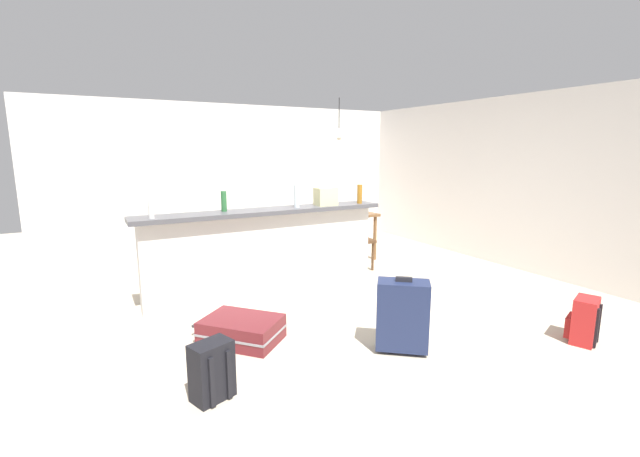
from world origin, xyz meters
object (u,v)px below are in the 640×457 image
Objects in this scene: dining_table at (337,219)px; backpack_red at (584,321)px; suitcase_upright_navy at (403,315)px; bottle_white at (151,209)px; dining_chair_near_partition at (355,233)px; bottle_green at (224,201)px; grocery_bag at (326,196)px; pendant_lamp at (339,133)px; suitcase_flat_maroon at (241,330)px; backpack_black at (211,371)px; bottle_amber at (360,194)px; bottle_clear at (297,196)px.

backpack_red is at bearing -83.84° from dining_table.
backpack_red is at bearing -23.22° from suitcase_upright_navy.
bottle_white reaches higher than dining_chair_near_partition.
bottle_green is 1.26m from grocery_bag.
dining_table is at bearing 87.92° from pendant_lamp.
bottle_white is 0.30× the size of suitcase_upright_navy.
backpack_red is (1.55, -0.67, -0.13)m from suitcase_upright_navy.
bottle_green is 1.54m from suitcase_flat_maroon.
backpack_black is at bearing -134.10° from pendant_lamp.
grocery_bag is (1.26, -0.09, -0.00)m from bottle_green.
bottle_amber is 0.38× the size of pendant_lamp.
backpack_black is at bearing -86.55° from bottle_white.
grocery_bag is at bearing 80.79° from suitcase_upright_navy.
bottle_green is at bearing -154.59° from pendant_lamp.
backpack_red is at bearing -13.25° from backpack_black.
bottle_white is 3.23m from pendant_lamp.
dining_table is 3.20m from suitcase_flat_maroon.
bottle_clear is 1.78m from dining_table.
pendant_lamp reaches higher than suitcase_flat_maroon.
bottle_amber is 2.78m from backpack_red.
pendant_lamp reaches higher than backpack_black.
bottle_amber is 2.41m from suitcase_flat_maroon.
dining_chair_near_partition is 1.56m from pendant_lamp.
bottle_white is 2.51m from bottle_amber.
dining_chair_near_partition is (0.35, 0.61, -0.65)m from bottle_amber.
dining_table is at bearing 46.17° from backpack_black.
suitcase_flat_maroon is (-1.06, -1.01, -1.07)m from bottle_clear.
backpack_red is at bearing -83.78° from pendant_lamp.
dining_table is (0.85, 1.12, -0.51)m from grocery_bag.
suitcase_upright_navy is (-0.30, -1.87, -0.83)m from grocery_bag.
suitcase_flat_maroon is (0.58, -0.96, -1.04)m from bottle_white.
backpack_black is at bearing -139.69° from dining_chair_near_partition.
grocery_bag is (-0.47, 0.06, -0.01)m from bottle_amber.
pendant_lamp is at bearing 45.90° from backpack_black.
bottle_clear is at bearing -155.35° from dining_chair_near_partition.
bottle_green reaches higher than suitcase_upright_navy.
bottle_clear is 0.32× the size of suitcase_flat_maroon.
suitcase_flat_maroon is at bearing -137.29° from dining_table.
backpack_black is at bearing 177.02° from suitcase_upright_navy.
suitcase_upright_navy is at bearing -36.36° from suitcase_flat_maroon.
suitcase_upright_navy is at bearing -86.88° from bottle_clear.
bottle_amber reaches higher than dining_chair_near_partition.
bottle_clear is 1.05× the size of grocery_bag.
dining_chair_near_partition is at bearing 60.12° from bottle_amber.
suitcase_upright_navy is (-0.77, -1.82, -0.84)m from bottle_amber.
backpack_red is 1.00× the size of backpack_black.
dining_table is 1.18× the size of dining_chair_near_partition.
grocery_bag is 0.41× the size of pendant_lamp.
dining_chair_near_partition is 1.10× the size of suitcase_flat_maroon.
bottle_green is at bearing 175.96° from grocery_bag.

